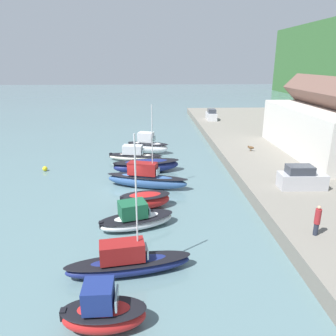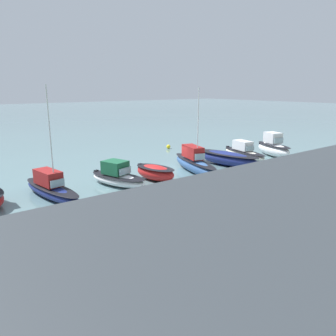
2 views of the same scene
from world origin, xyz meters
The scene contains 11 objects.
ground_plane centered at (0.00, 0.00, 0.00)m, with size 320.00×320.00×0.00m, color slate.
moored_boat_0 centered at (-13.82, 1.86, 1.10)m, with size 3.78×6.27×2.96m.
moored_boat_1 centered at (-10.10, 0.23, 0.72)m, with size 3.16×7.40×2.06m.
moored_boat_2 centered at (-5.36, 1.80, 0.81)m, with size 3.63×8.06×1.53m.
moored_boat_3 centered at (-0.39, 1.86, 0.99)m, with size 3.92×8.66×8.49m.
moored_boat_4 centered at (4.47, 1.84, 0.75)m, with size 2.92×4.75×1.41m.
moored_boat_5 centered at (8.12, 1.18, 0.78)m, with size 3.92×6.29×2.19m.
moored_boat_6 centered at (13.92, 0.96, 0.78)m, with size 2.89×7.89×8.69m.
parked_car_3 centered at (3.53, 16.18, 2.15)m, with size 1.92×4.25×2.16m.
person_on_quay centered at (12.03, 13.44, 2.34)m, with size 0.40×0.40×2.14m.
mooring_buoy_0 centered at (-6.35, -10.22, 0.29)m, with size 0.58×0.58×0.58m.
Camera 2 is at (21.56, 26.11, 8.49)m, focal length 35.00 mm.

